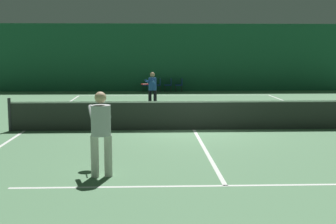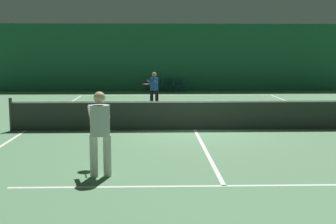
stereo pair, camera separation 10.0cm
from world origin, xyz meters
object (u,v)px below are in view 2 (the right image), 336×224
Objects in this scene: courtside_chair_0 at (150,84)px; courtside_chair_2 at (171,84)px; courtside_chair_1 at (161,84)px; player_far at (154,87)px; player_near at (100,127)px; courtside_chair_3 at (182,84)px; tennis_net at (195,114)px.

courtside_chair_0 and courtside_chair_2 have the same top height.
courtside_chair_2 is (0.69, 0.00, 0.00)m from courtside_chair_1.
player_far is at bearing 1.76° from courtside_chair_0.
player_far is (1.12, 11.70, -0.09)m from player_near.
courtside_chair_2 is 0.69m from courtside_chair_3.
courtside_chair_2 is (1.12, 8.23, -0.45)m from player_far.
player_far is 1.91× the size of courtside_chair_1.
courtside_chair_0 is (-0.25, 8.23, -0.45)m from player_far.
courtside_chair_3 is at bearing -171.73° from player_far.
player_near is at bearing -113.61° from tennis_net.
tennis_net is 14.29× the size of courtside_chair_0.
courtside_chair_0 is (0.87, 19.93, -0.54)m from player_near.
tennis_net reaches higher than courtside_chair_2.
courtside_chair_0 is (-1.58, 14.33, -0.03)m from tennis_net.
player_far is at bearing -16.88° from player_near.
player_far reaches higher than courtside_chair_2.
player_near is (-2.45, -5.60, 0.51)m from tennis_net.
courtside_chair_3 is at bearing 88.10° from tennis_net.
courtside_chair_1 is 1.00× the size of courtside_chair_2.
player_near reaches higher than player_far.
courtside_chair_0 is at bearing 96.30° from tennis_net.
tennis_net is 14.36m from courtside_chair_1.
player_near reaches higher than courtside_chair_2.
tennis_net is 14.29× the size of courtside_chair_1.
tennis_net is 14.34m from courtside_chair_3.
courtside_chair_0 and courtside_chair_1 have the same top height.
courtside_chair_1 is (0.43, 8.23, -0.45)m from player_far.
courtside_chair_1 is 1.37m from courtside_chair_3.
player_near is 2.09× the size of courtside_chair_2.
player_near is 20.06m from courtside_chair_2.
player_far is at bearing -12.36° from courtside_chair_3.
player_far is 8.32m from courtside_chair_2.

